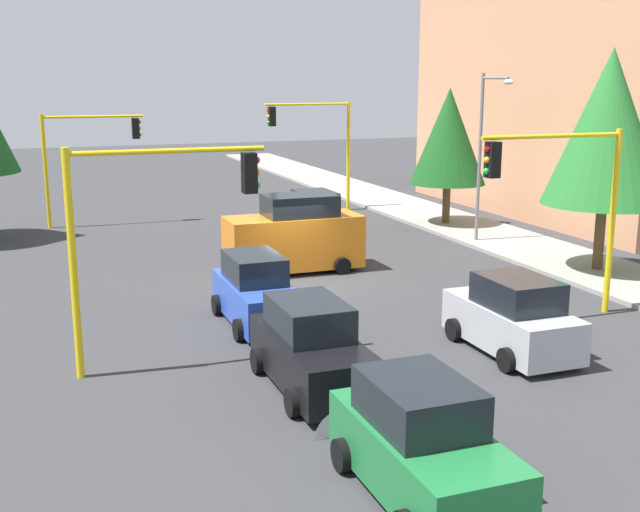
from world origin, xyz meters
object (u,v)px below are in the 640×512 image
object	(u,v)px
tree_roadside_mid	(449,137)
car_green	(422,445)
traffic_signal_far_left	(316,134)
car_red	(314,215)
car_silver	(512,318)
traffic_signal_near_right	(154,212)
car_black	(311,349)
traffic_signal_far_right	(87,146)
car_blue	(256,293)
street_lamp_curbside	(486,140)
delivery_van_orange	(294,236)
tree_roadside_near	(608,127)
traffic_signal_near_left	(562,187)

from	to	relation	value
tree_roadside_mid	car_green	world-z (taller)	tree_roadside_mid
traffic_signal_far_left	car_red	bearing A→B (deg)	-21.03
car_silver	car_red	xyz separation A→B (m)	(-16.14, 0.58, 0.00)
traffic_signal_near_right	car_red	size ratio (longest dim) A/B	1.27
tree_roadside_mid	car_black	distance (m)	21.03
traffic_signal_far_right	car_blue	bearing A→B (deg)	10.02
traffic_signal_far_left	car_black	xyz separation A→B (m)	(22.45, -8.38, -3.11)
car_green	car_silver	distance (m)	7.71
street_lamp_curbside	car_red	bearing A→B (deg)	-128.01
delivery_van_orange	car_silver	xyz separation A→B (m)	(10.02, 2.40, -0.39)
street_lamp_curbside	car_blue	bearing A→B (deg)	-58.88
tree_roadside_near	car_red	world-z (taller)	tree_roadside_near
traffic_signal_far_right	car_red	bearing A→B (deg)	57.00
car_red	traffic_signal_far_left	bearing A→B (deg)	158.97
car_red	car_green	bearing A→B (deg)	-15.55
traffic_signal_near_right	delivery_van_orange	size ratio (longest dim) A/B	1.11
tree_roadside_mid	tree_roadside_near	bearing A→B (deg)	2.86
car_red	car_blue	bearing A→B (deg)	-27.25
car_black	traffic_signal_near_right	bearing A→B (deg)	-129.73
traffic_signal_far_left	car_silver	distance (m)	22.42
traffic_signal_far_left	traffic_signal_near_right	bearing A→B (deg)	-29.54
car_silver	traffic_signal_near_right	bearing A→B (deg)	-103.39
traffic_signal_far_right	street_lamp_curbside	size ratio (longest dim) A/B	0.75
car_silver	car_black	xyz separation A→B (m)	(0.43, -5.54, 0.00)
traffic_signal_far_left	car_silver	bearing A→B (deg)	-7.35
tree_roadside_near	tree_roadside_mid	bearing A→B (deg)	-177.14
traffic_signal_far_right	car_red	size ratio (longest dim) A/B	1.24
traffic_signal_near_left	car_red	distance (m)	14.59
traffic_signal_near_right	traffic_signal_far_left	distance (m)	22.99
car_silver	tree_roadside_near	bearing A→B (deg)	128.23
traffic_signal_near_left	traffic_signal_near_right	bearing A→B (deg)	-90.00
traffic_signal_far_left	car_green	size ratio (longest dim) A/B	1.40
traffic_signal_near_left	car_silver	bearing A→B (deg)	-54.14
street_lamp_curbside	delivery_van_orange	xyz separation A→B (m)	(1.61, -8.74, -3.07)
tree_roadside_mid	car_red	bearing A→B (deg)	-91.02
tree_roadside_mid	delivery_van_orange	size ratio (longest dim) A/B	1.33
traffic_signal_near_right	street_lamp_curbside	bearing A→B (deg)	122.93
street_lamp_curbside	car_blue	distance (m)	14.14
traffic_signal_far_left	car_silver	world-z (taller)	traffic_signal_far_left
traffic_signal_far_right	traffic_signal_near_right	bearing A→B (deg)	-0.04
traffic_signal_near_right	traffic_signal_far_left	size ratio (longest dim) A/B	0.94
car_blue	car_silver	world-z (taller)	same
street_lamp_curbside	car_black	world-z (taller)	street_lamp_curbside
traffic_signal_near_right	car_blue	distance (m)	4.93
traffic_signal_far_left	tree_roadside_near	world-z (taller)	tree_roadside_near
traffic_signal_far_right	car_blue	world-z (taller)	traffic_signal_far_right
street_lamp_curbside	delivery_van_orange	size ratio (longest dim) A/B	1.46
car_green	car_black	world-z (taller)	same
car_green	delivery_van_orange	bearing A→B (deg)	168.91
traffic_signal_far_right	car_silver	size ratio (longest dim) A/B	1.31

